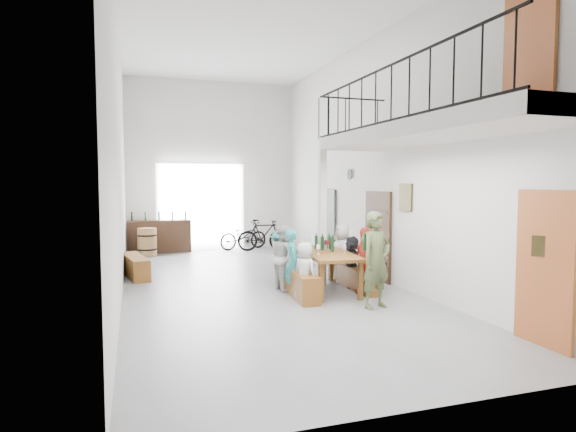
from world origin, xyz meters
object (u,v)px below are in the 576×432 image
object	(u,v)px
bicycle_near	(243,236)
tasting_table	(327,256)
host_standing	(376,260)
serving_counter	(159,236)
oak_barrel	(147,242)
bench_inner	(297,281)
side_bench	(135,266)

from	to	relation	value
bicycle_near	tasting_table	bearing A→B (deg)	166.15
tasting_table	host_standing	bearing A→B (deg)	-73.19
tasting_table	serving_counter	bearing A→B (deg)	120.07
serving_counter	host_standing	xyz separation A→B (m)	(3.26, -8.09, 0.34)
tasting_table	oak_barrel	world-z (taller)	oak_barrel
bench_inner	host_standing	xyz separation A→B (m)	(0.97, -1.46, 0.59)
oak_barrel	bicycle_near	size ratio (longest dim) A/B	0.49
oak_barrel	host_standing	xyz separation A→B (m)	(3.65, -7.40, 0.43)
oak_barrel	bicycle_near	world-z (taller)	bicycle_near
bench_inner	bicycle_near	xyz separation A→B (m)	(0.37, 6.50, 0.19)
side_bench	serving_counter	xyz separation A→B (m)	(0.75, 3.86, 0.26)
bicycle_near	host_standing	bearing A→B (deg)	167.80
bench_inner	serving_counter	xyz separation A→B (m)	(-2.29, 6.63, 0.25)
serving_counter	host_standing	distance (m)	8.73
bench_inner	side_bench	bearing A→B (deg)	142.07
serving_counter	tasting_table	bearing A→B (deg)	-65.57
side_bench	serving_counter	size ratio (longest dim) A/B	0.90
tasting_table	side_bench	xyz separation A→B (m)	(-3.71, 2.69, -0.46)
tasting_table	serving_counter	world-z (taller)	serving_counter
tasting_table	bench_inner	xyz separation A→B (m)	(-0.67, -0.08, -0.45)
oak_barrel	bicycle_near	bearing A→B (deg)	10.37
side_bench	oak_barrel	distance (m)	3.20
serving_counter	host_standing	bearing A→B (deg)	-67.94
side_bench	serving_counter	bearing A→B (deg)	79.00
side_bench	oak_barrel	world-z (taller)	oak_barrel
tasting_table	serving_counter	distance (m)	7.19
bench_inner	serving_counter	bearing A→B (deg)	113.45
tasting_table	bench_inner	distance (m)	0.81
tasting_table	host_standing	xyz separation A→B (m)	(0.30, -1.54, 0.14)
serving_counter	oak_barrel	bearing A→B (deg)	-119.45
serving_counter	bicycle_near	world-z (taller)	serving_counter
side_bench	host_standing	bearing A→B (deg)	-46.52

